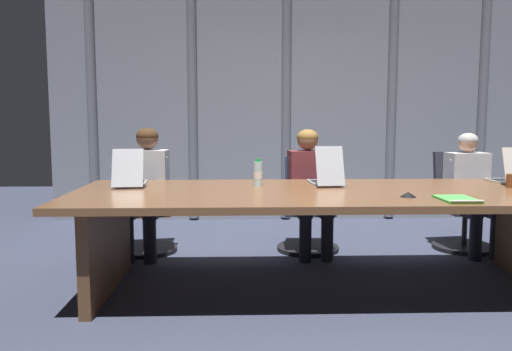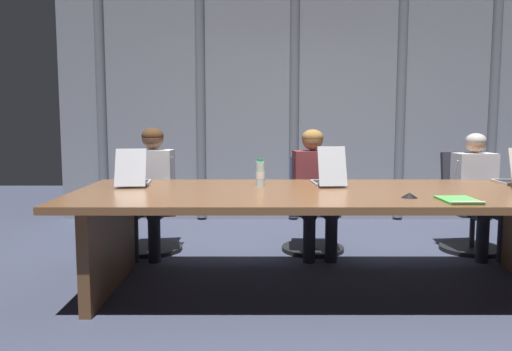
# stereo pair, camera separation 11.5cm
# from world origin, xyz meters

# --- Properties ---
(ground_plane) EXTENTS (11.97, 11.97, 0.00)m
(ground_plane) POSITION_xyz_m (0.00, 0.00, 0.00)
(ground_plane) COLOR #383D51
(conference_table) EXTENTS (3.77, 1.43, 0.75)m
(conference_table) POSITION_xyz_m (0.00, 0.00, 0.60)
(conference_table) COLOR brown
(conference_table) RESTS_ON ground_plane
(curtain_backdrop) EXTENTS (5.98, 0.17, 2.82)m
(curtain_backdrop) POSITION_xyz_m (-0.00, 2.74, 1.41)
(curtain_backdrop) COLOR gray
(curtain_backdrop) RESTS_ON ground_plane
(laptop_left_end) EXTENTS (0.28, 0.49, 0.30)m
(laptop_left_end) POSITION_xyz_m (-1.52, 0.33, 0.80)
(laptop_left_end) COLOR #A8ADB7
(laptop_left_end) RESTS_ON conference_table
(laptop_left_mid) EXTENTS (0.24, 0.47, 0.32)m
(laptop_left_mid) POSITION_xyz_m (0.04, 0.33, 0.81)
(laptop_left_mid) COLOR #A8ADB7
(laptop_left_mid) RESTS_ON conference_table
(office_chair_left_end) EXTENTS (0.60, 0.61, 0.96)m
(office_chair_left_end) POSITION_xyz_m (-1.57, 1.18, 0.35)
(office_chair_left_end) COLOR #511E19
(office_chair_left_end) RESTS_ON ground_plane
(office_chair_left_mid) EXTENTS (0.60, 0.60, 0.90)m
(office_chair_left_mid) POSITION_xyz_m (0.01, 1.18, 0.34)
(office_chair_left_mid) COLOR navy
(office_chair_left_mid) RESTS_ON ground_plane
(office_chair_center) EXTENTS (0.60, 0.61, 0.95)m
(office_chair_center) POSITION_xyz_m (1.55, 1.18, 0.35)
(office_chair_center) COLOR #2D2D38
(office_chair_center) RESTS_ON ground_plane
(person_left_end) EXTENTS (0.41, 0.56, 1.19)m
(person_left_end) POSITION_xyz_m (-1.52, 1.03, 0.68)
(person_left_end) COLOR silver
(person_left_end) RESTS_ON ground_plane
(person_left_mid) EXTENTS (0.40, 0.57, 1.18)m
(person_left_mid) POSITION_xyz_m (0.00, 1.02, 0.67)
(person_left_mid) COLOR brown
(person_left_mid) RESTS_ON ground_plane
(person_center) EXTENTS (0.42, 0.57, 1.14)m
(person_center) POSITION_xyz_m (1.55, 1.02, 0.64)
(person_center) COLOR silver
(person_center) RESTS_ON ground_plane
(water_bottle_primary) EXTENTS (0.07, 0.07, 0.22)m
(water_bottle_primary) POSITION_xyz_m (-0.51, 0.27, 0.84)
(water_bottle_primary) COLOR silver
(water_bottle_primary) RESTS_ON conference_table
(conference_mic_left_side) EXTENTS (0.11, 0.11, 0.03)m
(conference_mic_left_side) POSITION_xyz_m (0.49, -0.33, 0.76)
(conference_mic_left_side) COLOR black
(conference_mic_left_side) RESTS_ON conference_table
(spiral_notepad) EXTENTS (0.22, 0.31, 0.03)m
(spiral_notepad) POSITION_xyz_m (0.77, -0.49, 0.75)
(spiral_notepad) COLOR #4CB74C
(spiral_notepad) RESTS_ON conference_table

